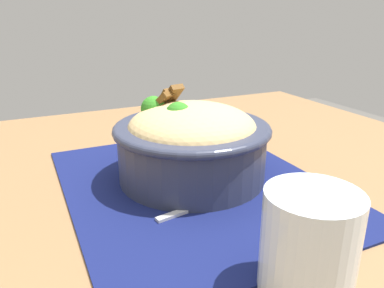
{
  "coord_description": "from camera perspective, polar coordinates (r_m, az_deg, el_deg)",
  "views": [
    {
      "loc": [
        0.38,
        -0.22,
        1.0
      ],
      "look_at": [
        -0.06,
        -0.01,
        0.83
      ],
      "focal_mm": 35.21,
      "sensor_mm": 36.0,
      "label": 1
    }
  ],
  "objects": [
    {
      "name": "fork",
      "position": [
        0.47,
        2.78,
        -8.76
      ],
      "size": [
        0.04,
        0.14,
        0.0
      ],
      "color": "#B9B9B9",
      "rests_on": "placemat"
    },
    {
      "name": "bowl",
      "position": [
        0.52,
        -0.08,
        0.54
      ],
      "size": [
        0.21,
        0.21,
        0.13
      ],
      "color": "#2D3347",
      "rests_on": "placemat"
    },
    {
      "name": "table",
      "position": [
        0.54,
        3.76,
        -14.89
      ],
      "size": [
        1.0,
        0.97,
        0.77
      ],
      "color": "olive",
      "rests_on": "ground_plane"
    },
    {
      "name": "placemat",
      "position": [
        0.52,
        0.32,
        -6.17
      ],
      "size": [
        0.41,
        0.33,
        0.0
      ],
      "primitive_type": "cube",
      "rotation": [
        0.0,
        0.0,
        0.0
      ],
      "color": "#11194C",
      "rests_on": "table"
    },
    {
      "name": "drinking_glass",
      "position": [
        0.34,
        17.18,
        -14.97
      ],
      "size": [
        0.08,
        0.08,
        0.09
      ],
      "color": "silver",
      "rests_on": "table"
    }
  ]
}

